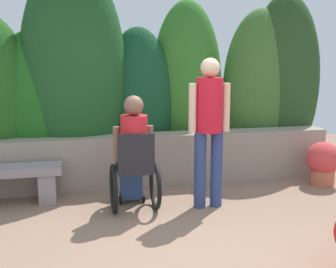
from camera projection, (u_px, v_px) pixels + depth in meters
ground_plane at (200, 254)px, 3.69m from camera, size 10.09×10.09×0.00m
stone_retaining_wall at (154, 159)px, 5.70m from camera, size 5.04×0.39×0.71m
hedge_backdrop at (135, 89)px, 6.00m from camera, size 5.69×1.13×3.07m
stone_bench at (5, 180)px, 4.89m from camera, size 1.32×0.36×0.47m
person_in_wheelchair at (134, 157)px, 4.67m from camera, size 0.53×0.66×1.33m
person_standing_companion at (209, 123)px, 4.70m from camera, size 0.49×0.30×1.74m
flower_pot_terracotta_by_wall at (323, 162)px, 5.68m from camera, size 0.47×0.47×0.60m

